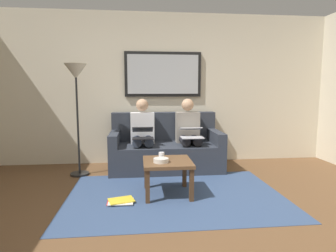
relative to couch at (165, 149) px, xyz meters
name	(u,v)px	position (x,y,z in m)	size (l,w,h in m)	color
ground_plane	(187,234)	(0.00, 2.12, -0.36)	(6.00, 5.20, 0.10)	brown
wall_rear	(163,89)	(0.00, -0.48, 0.99)	(6.00, 0.12, 2.60)	beige
area_rug	(175,195)	(0.00, 1.27, -0.31)	(2.60, 1.80, 0.01)	#33476B
couch	(165,149)	(0.00, 0.00, 0.00)	(1.77, 0.90, 0.90)	#2D333D
framed_mirror	(163,74)	(0.00, -0.39, 1.24)	(1.32, 0.05, 0.77)	black
coffee_table	(167,166)	(0.09, 1.22, 0.05)	(0.59, 0.59, 0.43)	brown
cup	(162,156)	(0.16, 1.15, 0.16)	(0.07, 0.07, 0.09)	silver
bowl	(161,160)	(0.18, 1.30, 0.14)	(0.18, 0.18, 0.05)	beige
person_left	(188,132)	(-0.37, 0.07, 0.30)	(0.38, 0.58, 1.14)	gray
laptop_silver	(191,132)	(-0.37, 0.31, 0.32)	(0.34, 0.37, 0.16)	silver
person_right	(143,132)	(0.37, 0.07, 0.30)	(0.38, 0.58, 1.14)	silver
laptop_black	(143,133)	(0.37, 0.30, 0.31)	(0.32, 0.38, 0.17)	black
magazine_stack	(121,201)	(0.65, 1.43, -0.29)	(0.32, 0.27, 0.03)	red
standing_lamp	(76,84)	(1.33, 0.27, 1.06)	(0.32, 0.32, 1.66)	black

